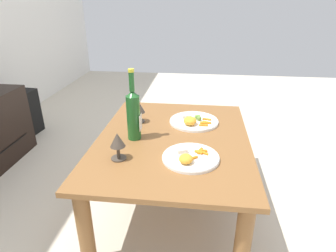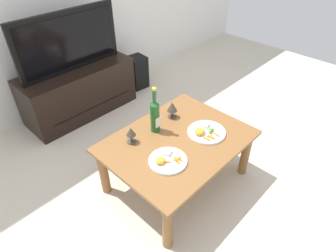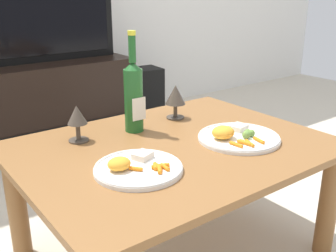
# 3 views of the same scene
# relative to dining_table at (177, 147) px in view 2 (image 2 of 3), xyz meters

# --- Properties ---
(ground_plane) EXTENTS (6.40, 6.40, 0.00)m
(ground_plane) POSITION_rel_dining_table_xyz_m (0.00, 0.00, -0.37)
(ground_plane) COLOR beige
(dining_table) EXTENTS (1.06, 0.81, 0.45)m
(dining_table) POSITION_rel_dining_table_xyz_m (0.00, 0.00, 0.00)
(dining_table) COLOR brown
(dining_table) RESTS_ON ground_plane
(tv_stand) EXTENTS (1.15, 0.47, 0.52)m
(tv_stand) POSITION_rel_dining_table_xyz_m (0.04, 1.44, -0.11)
(tv_stand) COLOR black
(tv_stand) RESTS_ON ground_plane
(tv_screen) EXTENTS (1.06, 0.05, 0.57)m
(tv_screen) POSITION_rel_dining_table_xyz_m (0.04, 1.44, 0.43)
(tv_screen) COLOR black
(tv_screen) RESTS_ON tv_stand
(floor_speaker) EXTENTS (0.22, 0.22, 0.39)m
(floor_speaker) POSITION_rel_dining_table_xyz_m (0.83, 1.41, -0.17)
(floor_speaker) COLOR black
(floor_speaker) RESTS_ON ground_plane
(wine_bottle) EXTENTS (0.07, 0.07, 0.37)m
(wine_bottle) POSITION_rel_dining_table_xyz_m (-0.03, 0.20, 0.22)
(wine_bottle) COLOR #1E5923
(wine_bottle) RESTS_ON dining_table
(goblet_left) EXTENTS (0.07, 0.07, 0.13)m
(goblet_left) POSITION_rel_dining_table_xyz_m (-0.25, 0.23, 0.16)
(goblet_left) COLOR #473D33
(goblet_left) RESTS_ON dining_table
(goblet_right) EXTENTS (0.08, 0.08, 0.14)m
(goblet_right) POSITION_rel_dining_table_xyz_m (0.18, 0.23, 0.17)
(goblet_right) COLOR #473D33
(goblet_right) RESTS_ON dining_table
(dinner_plate_left) EXTENTS (0.27, 0.27, 0.05)m
(dinner_plate_left) POSITION_rel_dining_table_xyz_m (-0.22, -0.10, 0.09)
(dinner_plate_left) COLOR white
(dinner_plate_left) RESTS_ON dining_table
(dinner_plate_right) EXTENTS (0.29, 0.29, 0.06)m
(dinner_plate_right) POSITION_rel_dining_table_xyz_m (0.21, -0.10, 0.09)
(dinner_plate_right) COLOR white
(dinner_plate_right) RESTS_ON dining_table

